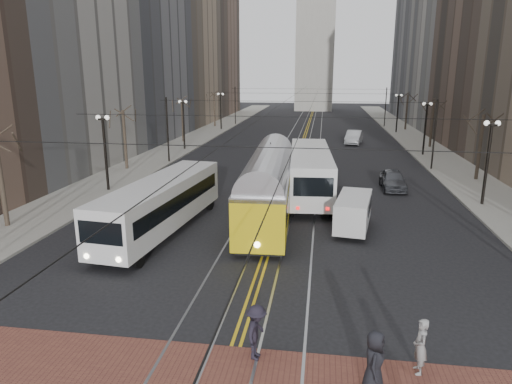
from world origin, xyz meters
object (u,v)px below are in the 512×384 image
(sedan_grey, at_px, (393,180))
(pedestrian_b, at_px, (420,346))
(sedan_silver, at_px, (354,137))
(streetcar, at_px, (269,191))
(cargo_van, at_px, (353,214))
(transit_bus, at_px, (162,207))
(rear_bus, at_px, (310,173))
(pedestrian_a, at_px, (374,362))
(pedestrian_d, at_px, (256,332))

(sedan_grey, height_order, pedestrian_b, pedestrian_b)
(sedan_silver, relative_size, pedestrian_b, 2.91)
(streetcar, bearing_deg, cargo_van, -22.06)
(sedan_grey, relative_size, sedan_silver, 0.87)
(streetcar, relative_size, cargo_van, 3.16)
(transit_bus, height_order, pedestrian_b, transit_bus)
(rear_bus, relative_size, pedestrian_a, 6.76)
(transit_bus, bearing_deg, sedan_grey, 46.31)
(pedestrian_b, height_order, pedestrian_d, pedestrian_d)
(pedestrian_b, distance_m, pedestrian_d, 5.02)
(cargo_van, bearing_deg, rear_bus, 118.87)
(cargo_van, xyz_separation_m, pedestrian_b, (1.25, -13.05, -0.11))
(streetcar, relative_size, pedestrian_d, 7.87)
(sedan_silver, xyz_separation_m, pedestrian_a, (-2.29, -48.56, 0.12))
(streetcar, distance_m, cargo_van, 5.53)
(streetcar, bearing_deg, pedestrian_b, -69.19)
(transit_bus, bearing_deg, sedan_silver, 76.44)
(transit_bus, distance_m, pedestrian_b, 16.51)
(sedan_silver, height_order, pedestrian_d, pedestrian_d)
(rear_bus, distance_m, sedan_grey, 7.12)
(sedan_silver, height_order, pedestrian_b, pedestrian_b)
(cargo_van, height_order, pedestrian_a, cargo_van)
(sedan_silver, bearing_deg, transit_bus, -99.66)
(sedan_grey, xyz_separation_m, pedestrian_a, (-3.90, -24.60, 0.20))
(transit_bus, height_order, pedestrian_d, transit_bus)
(transit_bus, relative_size, rear_bus, 0.94)
(pedestrian_a, distance_m, pedestrian_d, 3.71)
(cargo_van, relative_size, sedan_grey, 1.02)
(pedestrian_d, bearing_deg, pedestrian_a, -99.74)
(transit_bus, xyz_separation_m, streetcar, (5.71, 3.70, 0.18))
(pedestrian_d, bearing_deg, cargo_van, -8.61)
(cargo_van, bearing_deg, sedan_silver, 95.40)
(pedestrian_a, bearing_deg, pedestrian_d, 82.94)
(rear_bus, xyz_separation_m, cargo_van, (2.75, -7.53, -0.68))
(pedestrian_a, xyz_separation_m, pedestrian_b, (1.47, 1.10, -0.07))
(rear_bus, height_order, pedestrian_d, rear_bus)
(streetcar, height_order, pedestrian_d, streetcar)
(transit_bus, height_order, pedestrian_a, transit_bus)
(pedestrian_a, bearing_deg, streetcar, 27.38)
(transit_bus, bearing_deg, streetcar, 39.02)
(pedestrian_a, bearing_deg, pedestrian_b, -43.16)
(cargo_van, bearing_deg, pedestrian_b, -75.68)
(rear_bus, xyz_separation_m, pedestrian_a, (2.52, -21.68, -0.72))
(streetcar, xyz_separation_m, rear_bus, (2.43, 5.70, -0.02))
(streetcar, xyz_separation_m, pedestrian_a, (4.95, -15.98, -0.74))
(rear_bus, height_order, pedestrian_b, rear_bus)
(rear_bus, bearing_deg, streetcar, -116.46)
(rear_bus, relative_size, sedan_silver, 2.50)
(streetcar, bearing_deg, transit_bus, -149.60)
(streetcar, relative_size, pedestrian_b, 8.13)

